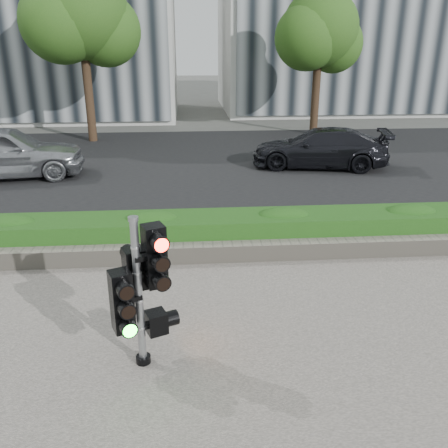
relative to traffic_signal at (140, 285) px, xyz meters
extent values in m
plane|color=#51514C|center=(1.08, 1.14, -1.16)|extent=(120.00, 120.00, 0.00)
cube|color=#9E9389|center=(1.08, -1.36, -1.15)|extent=(16.00, 11.00, 0.03)
cube|color=black|center=(1.08, 11.14, -1.15)|extent=(60.00, 13.00, 0.02)
cube|color=gray|center=(1.08, 4.29, -1.10)|extent=(60.00, 0.25, 0.12)
cube|color=gray|center=(1.08, 3.04, -0.96)|extent=(12.00, 0.32, 0.34)
cube|color=#408B2A|center=(1.08, 3.69, -0.79)|extent=(12.00, 1.00, 0.68)
cube|color=#B7B7B2|center=(12.08, 26.14, 4.84)|extent=(18.00, 10.00, 12.00)
cylinder|color=black|center=(-3.42, 15.64, 0.86)|extent=(0.36, 0.36, 4.03)
sphere|color=#184614|center=(-3.42, 15.64, 4.02)|extent=(3.74, 3.74, 3.74)
sphere|color=#184614|center=(-2.56, 16.00, 3.30)|extent=(2.88, 2.88, 2.88)
sphere|color=#184614|center=(-4.14, 15.21, 3.59)|extent=(3.17, 3.17, 3.17)
cylinder|color=black|center=(6.58, 16.64, 0.63)|extent=(0.36, 0.36, 3.58)
sphere|color=#184614|center=(6.58, 16.64, 3.45)|extent=(3.33, 3.33, 3.33)
sphere|color=#184614|center=(7.35, 16.96, 2.81)|extent=(2.56, 2.56, 2.56)
sphere|color=#184614|center=(5.94, 16.26, 3.06)|extent=(2.82, 2.82, 2.82)
sphere|color=#184614|center=(6.58, 17.28, 4.22)|extent=(2.30, 2.30, 2.30)
cylinder|color=black|center=(-0.01, -0.04, -1.08)|extent=(0.19, 0.19, 0.10)
cylinder|color=gray|center=(-0.01, -0.04, -0.13)|extent=(0.10, 0.10, 2.00)
cylinder|color=gray|center=(-0.01, -0.04, 0.89)|extent=(0.13, 0.13, 0.05)
cube|color=#FF1107|center=(0.20, 0.02, 0.38)|extent=(0.33, 0.33, 0.80)
cube|color=#14E51E|center=(-0.21, -0.15, -0.14)|extent=(0.33, 0.33, 0.80)
cube|color=black|center=(-0.07, 0.18, 0.14)|extent=(0.33, 0.33, 0.55)
cube|color=orange|center=(0.17, 0.07, -0.59)|extent=(0.33, 0.33, 0.29)
imported|color=#A3A5AA|center=(-5.04, 9.65, -0.32)|extent=(5.02, 2.57, 1.64)
imported|color=black|center=(5.12, 10.26, -0.48)|extent=(4.80, 2.69, 1.31)
camera|label=1|loc=(0.64, -5.30, 2.81)|focal=38.00mm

